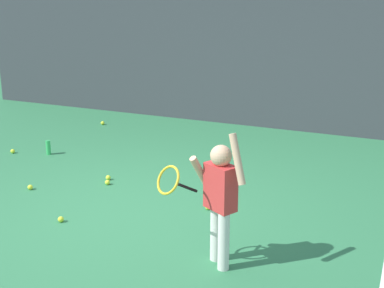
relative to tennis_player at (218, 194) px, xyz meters
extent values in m
plane|color=#2D7247|center=(-1.34, 0.74, -0.73)|extent=(20.00, 20.00, 0.00)
cube|color=#383D42|center=(-1.34, 4.86, 0.93)|extent=(10.58, 0.08, 3.31)
cylinder|color=slate|center=(-6.48, 4.92, 1.00)|extent=(0.09, 0.09, 3.46)
cylinder|color=slate|center=(-3.91, 4.92, 1.00)|extent=(0.09, 0.09, 3.46)
cylinder|color=slate|center=(-1.34, 4.92, 1.00)|extent=(0.09, 0.09, 3.46)
cylinder|color=silver|center=(-0.05, 0.08, -0.44)|extent=(0.11, 0.11, 0.58)
cylinder|color=silver|center=(0.08, -0.06, -0.44)|extent=(0.11, 0.11, 0.58)
cube|color=red|center=(0.02, 0.01, 0.07)|extent=(0.34, 0.30, 0.44)
sphere|color=tan|center=(0.02, 0.01, 0.38)|extent=(0.20, 0.20, 0.20)
cylinder|color=tan|center=(0.20, -0.07, 0.39)|extent=(0.21, 0.16, 0.46)
cylinder|color=tan|center=(-0.18, 0.05, 0.14)|extent=(0.20, 0.29, 0.43)
cylinder|color=black|center=(-0.31, -0.01, 0.03)|extent=(0.14, 0.22, 0.15)
torus|color=yellow|center=(-0.41, -0.21, 0.16)|extent=(0.33, 0.28, 0.26)
cylinder|color=green|center=(-3.49, 2.14, -0.62)|extent=(0.07, 0.07, 0.22)
sphere|color=#CCE033|center=(-2.86, 0.87, -0.69)|extent=(0.07, 0.07, 0.07)
sphere|color=#CCE033|center=(-2.11, 1.55, -0.69)|extent=(0.07, 0.07, 0.07)
sphere|color=#CCE033|center=(-4.04, 1.97, -0.69)|extent=(0.07, 0.07, 0.07)
sphere|color=#CCE033|center=(-2.03, 1.39, -0.69)|extent=(0.07, 0.07, 0.07)
sphere|color=#CCE033|center=(-3.60, 3.89, -0.69)|extent=(0.07, 0.07, 0.07)
sphere|color=#CCE033|center=(-0.53, 1.15, -0.69)|extent=(0.07, 0.07, 0.07)
sphere|color=#CCE033|center=(-1.94, 0.21, -0.69)|extent=(0.07, 0.07, 0.07)
camera|label=1|loc=(1.60, -4.55, 2.03)|focal=52.62mm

